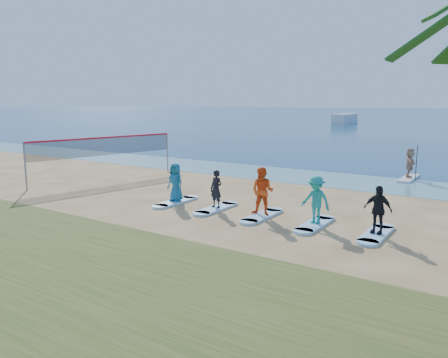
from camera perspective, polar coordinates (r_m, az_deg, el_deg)
The scene contains 16 objects.
ground at distance 17.06m, azimuth -0.24°, elevation -5.02°, with size 600.00×600.00×0.00m, color tan.
shallow_water at distance 26.25m, azimuth 12.63°, elevation 0.09°, with size 600.00×600.00×0.00m, color teal.
volleyball_net at distance 26.02m, azimuth -15.33°, elevation 4.11°, with size 1.88×8.91×2.50m.
paddleboard at distance 27.50m, azimuth 22.98°, elevation 0.09°, with size 0.70×3.00×0.12m, color silver.
paddleboarder at distance 27.37m, azimuth 23.11°, elevation 1.95°, with size 1.56×0.50×1.69m, color tan.
boat_offshore_a at distance 94.31m, azimuth 15.46°, elevation 6.99°, with size 2.69×8.62×1.97m, color silver.
surfboard_0 at distance 19.56m, azimuth -6.30°, elevation -2.99°, with size 0.70×2.20×0.09m, color #A4DCFF.
student_0 at distance 19.38m, azimuth -6.35°, elevation -0.43°, with size 0.82×0.54×1.69m, color #1B6484.
surfboard_1 at distance 18.27m, azimuth -1.03°, elevation -3.86°, with size 0.70×2.20×0.09m, color #A4DCFF.
student_1 at distance 18.09m, azimuth -1.03°, elevation -1.31°, with size 0.57×0.38×1.57m, color black.
surfboard_2 at distance 17.16m, azimuth 5.00°, elevation -4.82°, with size 0.70×2.20×0.09m, color #A4DCFF.
student_2 at distance 16.94m, azimuth 5.05°, elevation -1.61°, with size 0.91×0.71×1.87m, color #ED5118.
surfboard_3 at distance 16.28m, azimuth 11.78°, elevation -5.83°, with size 0.70×2.20×0.09m, color #A4DCFF.
student_3 at distance 16.05m, azimuth 11.90°, elevation -2.67°, with size 1.13×0.65×1.75m, color teal.
surfboard_4 at distance 15.64m, azimuth 19.26°, elevation -6.84°, with size 0.70×2.20×0.09m, color #A4DCFF.
student_4 at distance 15.42m, azimuth 19.44°, elevation -3.78°, with size 0.95×0.40×1.63m, color black.
Camera 1 is at (9.17, -13.69, 4.44)m, focal length 35.00 mm.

